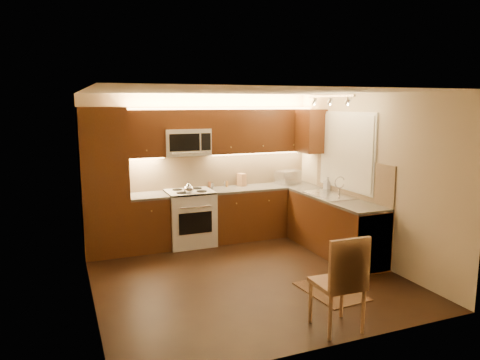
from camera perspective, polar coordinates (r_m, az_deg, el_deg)
name	(u,v)px	position (r m, az deg, el deg)	size (l,w,h in m)	color
floor	(245,276)	(6.38, 0.62, -12.00)	(4.00, 4.00, 0.01)	black
ceiling	(245,92)	(5.94, 0.67, 11.05)	(4.00, 4.00, 0.01)	beige
wall_back	(201,168)	(7.89, -4.97, 1.57)	(4.00, 0.01, 2.50)	#BFAC8C
wall_front	(328,224)	(4.31, 11.03, -5.41)	(4.00, 0.01, 2.50)	#BFAC8C
wall_left	(87,199)	(5.59, -18.64, -2.27)	(0.01, 4.00, 2.50)	#BFAC8C
wall_right	(368,178)	(7.04, 15.83, 0.25)	(0.01, 4.00, 2.50)	#BFAC8C
pantry	(104,182)	(7.30, -16.72, -0.26)	(0.70, 0.60, 2.30)	#46220F
base_cab_back_left	(149,223)	(7.54, -11.44, -5.34)	(0.62, 0.60, 0.86)	#46220F
counter_back_left	(148,196)	(7.44, -11.55, -1.99)	(0.62, 0.60, 0.04)	#373432
base_cab_back_right	(262,212)	(8.14, 2.77, -4.04)	(1.92, 0.60, 0.86)	#46220F
counter_back_right	(262,187)	(8.05, 2.80, -0.93)	(1.92, 0.60, 0.04)	#373432
base_cab_right	(334,226)	(7.36, 11.76, -5.72)	(0.60, 2.00, 0.86)	#46220F
counter_right	(335,199)	(7.25, 11.89, -2.29)	(0.60, 2.00, 0.04)	#373432
dishwasher	(362,238)	(6.81, 15.05, -7.11)	(0.58, 0.60, 0.84)	silver
backsplash_back	(220,169)	(8.00, -2.55, 1.34)	(3.30, 0.02, 0.60)	tan
backsplash_right	(351,177)	(7.36, 13.85, 0.34)	(0.02, 2.00, 0.60)	tan
upper_cab_back_left	(144,134)	(7.43, -11.99, 5.74)	(0.62, 0.35, 0.75)	#46220F
upper_cab_back_right	(260,131)	(8.04, 2.48, 6.22)	(1.92, 0.35, 0.75)	#46220F
upper_cab_bridge	(186,119)	(7.57, -6.86, 7.61)	(0.76, 0.35, 0.31)	#46220F
upper_cab_right_corner	(311,131)	(8.03, 8.88, 6.11)	(0.35, 0.50, 0.75)	#46220F
stove	(190,218)	(7.66, -6.32, -4.74)	(0.76, 0.65, 0.92)	silver
microwave	(186,142)	(7.58, -6.78, 4.78)	(0.76, 0.38, 0.44)	silver
window_frame	(347,151)	(7.43, 13.26, 3.56)	(0.03, 1.44, 1.24)	silver
window_blinds	(346,151)	(7.41, 13.14, 3.55)	(0.02, 1.36, 1.16)	silver
sink	(330,191)	(7.36, 11.26, -1.35)	(0.52, 0.86, 0.15)	silver
faucet	(340,185)	(7.44, 12.44, -0.68)	(0.20, 0.04, 0.30)	silver
track_light_bar	(330,96)	(7.02, 11.31, 10.32)	(0.04, 1.20, 0.03)	silver
kettle	(189,188)	(7.33, -6.49, -0.95)	(0.16, 0.16, 0.19)	silver
toaster_oven	(288,177)	(8.32, 6.04, 0.36)	(0.40, 0.30, 0.24)	silver
knife_block	(242,180)	(8.05, 0.21, 0.03)	(0.10, 0.16, 0.22)	#A9744C
spice_jar_a	(212,186)	(7.81, -3.49, -0.72)	(0.05, 0.05, 0.10)	silver
spice_jar_b	(210,185)	(7.93, -3.85, -0.58)	(0.04, 0.04, 0.10)	brown
spice_jar_c	(225,184)	(7.98, -1.90, -0.52)	(0.04, 0.04, 0.10)	silver
spice_jar_d	(227,184)	(7.96, -1.64, -0.50)	(0.04, 0.04, 0.10)	#A37031
soap_bottle	(327,183)	(7.85, 10.92, -0.39)	(0.10, 0.10, 0.22)	#AFAEB3
rug	(331,291)	(6.00, 11.38, -13.58)	(0.59, 0.89, 0.01)	black
dining_chair	(337,281)	(4.95, 12.13, -12.34)	(0.46, 0.46, 1.04)	#A9744C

